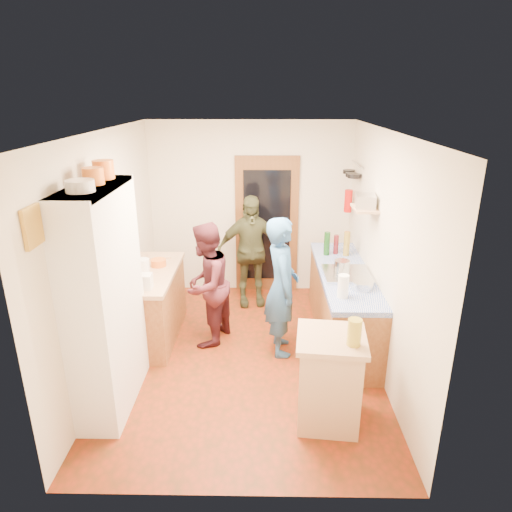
{
  "coord_description": "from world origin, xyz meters",
  "views": [
    {
      "loc": [
        0.2,
        -4.71,
        2.98
      ],
      "look_at": [
        0.12,
        0.15,
        1.22
      ],
      "focal_mm": 32.0,
      "sensor_mm": 36.0,
      "label": 1
    }
  ],
  "objects_px": {
    "hutch_body": "(106,301)",
    "island_base": "(329,382)",
    "person_left": "(210,284)",
    "person_back": "(251,251)",
    "person_hob": "(285,288)",
    "right_counter_base": "(342,306)"
  },
  "relations": [
    {
      "from": "hutch_body",
      "to": "right_counter_base",
      "type": "bearing_deg",
      "value": 27.47
    },
    {
      "from": "island_base",
      "to": "person_left",
      "type": "relative_size",
      "value": 0.56
    },
    {
      "from": "hutch_body",
      "to": "person_back",
      "type": "distance_m",
      "value": 2.63
    },
    {
      "from": "right_counter_base",
      "to": "person_hob",
      "type": "distance_m",
      "value": 0.93
    },
    {
      "from": "island_base",
      "to": "person_hob",
      "type": "height_order",
      "value": "person_hob"
    },
    {
      "from": "person_left",
      "to": "person_back",
      "type": "xyz_separation_m",
      "value": [
        0.47,
        1.08,
        0.05
      ]
    },
    {
      "from": "right_counter_base",
      "to": "person_back",
      "type": "relative_size",
      "value": 1.35
    },
    {
      "from": "person_back",
      "to": "person_hob",
      "type": "bearing_deg",
      "value": -81.48
    },
    {
      "from": "right_counter_base",
      "to": "person_back",
      "type": "xyz_separation_m",
      "value": [
        -1.18,
        0.96,
        0.4
      ]
    },
    {
      "from": "hutch_body",
      "to": "person_hob",
      "type": "xyz_separation_m",
      "value": [
        1.75,
        0.93,
        -0.26
      ]
    },
    {
      "from": "hutch_body",
      "to": "person_left",
      "type": "height_order",
      "value": "hutch_body"
    },
    {
      "from": "hutch_body",
      "to": "island_base",
      "type": "distance_m",
      "value": 2.24
    },
    {
      "from": "person_hob",
      "to": "person_back",
      "type": "height_order",
      "value": "person_hob"
    },
    {
      "from": "hutch_body",
      "to": "person_left",
      "type": "bearing_deg",
      "value": 54.1
    },
    {
      "from": "hutch_body",
      "to": "right_counter_base",
      "type": "xyz_separation_m",
      "value": [
        2.5,
        1.3,
        -0.68
      ]
    },
    {
      "from": "island_base",
      "to": "person_left",
      "type": "xyz_separation_m",
      "value": [
        -1.27,
        1.48,
        0.34
      ]
    },
    {
      "from": "right_counter_base",
      "to": "person_hob",
      "type": "height_order",
      "value": "person_hob"
    },
    {
      "from": "hutch_body",
      "to": "right_counter_base",
      "type": "distance_m",
      "value": 2.9
    },
    {
      "from": "island_base",
      "to": "right_counter_base",
      "type": "bearing_deg",
      "value": 76.62
    },
    {
      "from": "right_counter_base",
      "to": "island_base",
      "type": "bearing_deg",
      "value": -103.38
    },
    {
      "from": "island_base",
      "to": "hutch_body",
      "type": "bearing_deg",
      "value": 171.78
    },
    {
      "from": "right_counter_base",
      "to": "person_left",
      "type": "xyz_separation_m",
      "value": [
        -1.65,
        -0.13,
        0.35
      ]
    }
  ]
}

